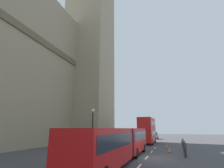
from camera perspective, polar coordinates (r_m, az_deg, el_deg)
ground_plane at (r=18.94m, az=11.58°, el=-23.28°), size 160.00×160.00×0.00m
lane_centre_marking at (r=16.90m, az=10.54°, el=-24.38°), size 25.20×0.16×0.01m
clock_tower at (r=52.76m, az=-6.98°, el=24.56°), size 11.73×11.73×69.01m
articulated_bus at (r=16.43m, az=2.56°, el=-18.76°), size 16.64×2.54×2.90m
double_decker_bus at (r=35.83m, az=11.87°, el=-14.78°), size 9.13×2.54×4.90m
sedan_lead at (r=51.17m, az=14.16°, el=-16.58°), size 4.40×1.86×1.85m
traffic_cone_west at (r=23.73m, az=18.84°, el=-20.35°), size 0.36×0.36×0.58m
traffic_cone_middle at (r=28.52m, az=17.99°, el=-19.35°), size 0.36×0.36×0.58m
street_lamp at (r=21.41m, az=-6.60°, el=-14.24°), size 0.44×0.44×5.27m
pedestrian_near_cones at (r=19.98m, az=23.39°, el=-19.32°), size 0.45×0.45×1.69m
pedestrian_by_kerb at (r=23.79m, az=23.01°, el=-18.44°), size 0.36×0.41×1.69m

